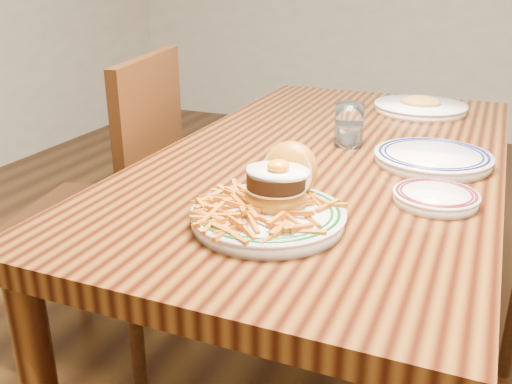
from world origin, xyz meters
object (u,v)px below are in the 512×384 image
at_px(chair_left, 116,204).
at_px(side_plate, 436,196).
at_px(table, 330,183).
at_px(main_plate, 272,203).

xyz_separation_m(chair_left, side_plate, (0.95, -0.19, 0.24)).
distance_m(table, chair_left, 0.67).
height_order(table, side_plate, side_plate).
relative_size(table, side_plate, 9.21).
bearing_deg(main_plate, chair_left, 151.36).
height_order(main_plate, side_plate, main_plate).
bearing_deg(side_plate, main_plate, -140.60).
xyz_separation_m(chair_left, main_plate, (0.67, -0.40, 0.27)).
height_order(table, main_plate, main_plate).
xyz_separation_m(main_plate, side_plate, (0.28, 0.21, -0.02)).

